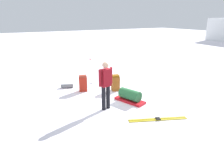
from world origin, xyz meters
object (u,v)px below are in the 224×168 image
Objects in this scene: ski_pair_near at (158,119)px; ski_poles_planted_near at (90,70)px; backpack_bright at (115,83)px; backpack_large_dark at (83,83)px; skier_standing at (106,83)px; sleeping_mat_rolled at (67,86)px; gear_sled at (130,96)px; thermos_bottle at (113,81)px.

ski_pair_near is 1.43× the size of ski_poles_planted_near.
backpack_large_dark is at bearing -116.42° from backpack_bright.
skier_standing is 3.09× the size of sleeping_mat_rolled.
sleeping_mat_rolled is (-2.74, -1.60, -0.13)m from gear_sled.
ski_poles_planted_near is at bearing -174.34° from ski_pair_near.
thermos_bottle is (-2.40, 1.67, -0.82)m from skier_standing.
skier_standing reaches higher than backpack_bright.
gear_sled is (-1.63, 0.04, 0.21)m from ski_pair_near.
sleeping_mat_rolled is (-1.40, -1.75, -0.26)m from backpack_bright.
backpack_bright is 1.50m from ski_poles_planted_near.
ski_poles_planted_near is at bearing -170.12° from gear_sled.
sleeping_mat_rolled is at bearing -169.88° from skier_standing.
backpack_large_dark is at bearing -163.34° from ski_pair_near.
ski_pair_near is 1.64m from gear_sled.
backpack_bright is at bearing 24.90° from ski_poles_planted_near.
backpack_bright is at bearing 51.41° from sleeping_mat_rolled.
ski_poles_planted_near is (-0.69, 0.65, 0.35)m from backpack_large_dark.
skier_standing reaches higher than thermos_bottle.
gear_sled reaches higher than thermos_bottle.
skier_standing is 3.01m from sleeping_mat_rolled.
skier_standing is 2.08m from ski_pair_near.
backpack_bright reaches higher than sleeping_mat_rolled.
sleeping_mat_rolled is (-0.08, -1.14, -0.61)m from ski_poles_planted_near.
skier_standing is 0.94× the size of ski_pair_near.
gear_sled reaches higher than ski_pair_near.
skier_standing is 2.38× the size of backpack_large_dark.
skier_standing is at bearing 10.12° from sleeping_mat_rolled.
backpack_large_dark is 1.01× the size of backpack_bright.
thermos_bottle is at bearing 166.06° from gear_sled.
backpack_large_dark is 1.41m from backpack_bright.
sleeping_mat_rolled is (-0.77, -0.49, -0.26)m from backpack_large_dark.
thermos_bottle is at bearing 156.25° from backpack_bright.
ski_poles_planted_near is 0.99× the size of gear_sled.
thermos_bottle is at bearing 171.18° from ski_pair_near.
sleeping_mat_rolled is at bearing -147.64° from backpack_large_dark.
thermos_bottle reaches higher than ski_pair_near.
ski_pair_near is at bearing -1.35° from gear_sled.
ski_pair_near is 2.52× the size of backpack_large_dark.
skier_standing is 2.00m from backpack_bright.
backpack_large_dark is (-3.59, -1.08, 0.34)m from ski_pair_near.
ski_pair_near is 6.94× the size of thermos_bottle.
backpack_large_dark is 2.26m from gear_sled.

